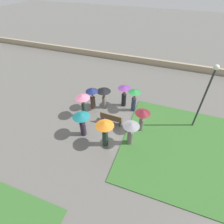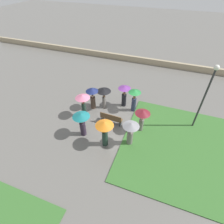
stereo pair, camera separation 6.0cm
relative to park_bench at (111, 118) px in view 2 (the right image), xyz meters
The scene contains 14 objects.
ground_plane 0.67m from the park_bench, 135.05° to the right, with size 90.00×90.00×0.00m, color #66635E.
lawn_patch_near 5.51m from the park_bench, behind, with size 8.27×7.83×0.06m.
parapet_wall 10.98m from the park_bench, 91.78° to the right, with size 45.00×0.35×0.68m.
park_bench is the anchor object (origin of this frame).
lamp_post 6.52m from the park_bench, 162.70° to the right, with size 0.32×0.32×4.81m.
crowd_person_teal 2.38m from the park_bench, 50.56° to the left, with size 1.14×1.14×1.89m.
crowd_person_pink 2.46m from the park_bench, ahead, with size 1.08×1.08×1.96m.
crowd_person_orange 2.28m from the park_bench, 99.61° to the left, with size 1.13×1.13×2.00m.
crowd_person_green 2.48m from the park_bench, 119.56° to the right, with size 0.96×0.96×1.96m.
crowd_person_purple 2.50m from the park_bench, 95.62° to the right, with size 1.00×1.00×1.86m.
crowd_person_black 2.14m from the park_bench, 52.56° to the right, with size 1.11×1.11×1.80m.
crowd_person_navy 2.47m from the park_bench, 30.72° to the right, with size 0.99×0.99×1.89m.
crowd_person_grey 2.42m from the park_bench, 142.61° to the left, with size 1.04×1.04×1.84m.
crowd_person_maroon 2.39m from the park_bench, behind, with size 1.03×1.03×1.85m.
Camera 2 is at (-3.00, 9.16, 9.13)m, focal length 28.00 mm.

